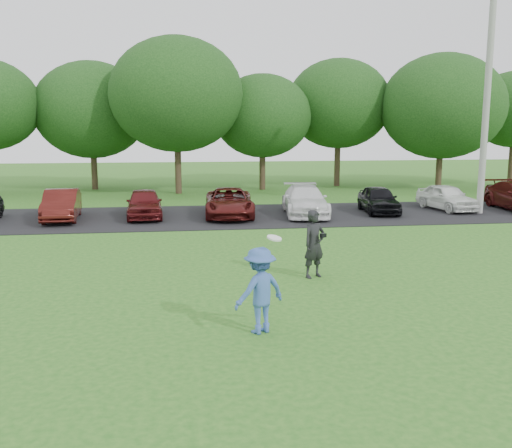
# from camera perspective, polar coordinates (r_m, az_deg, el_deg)

# --- Properties ---
(ground) EXTENTS (100.00, 100.00, 0.00)m
(ground) POSITION_cam_1_polar(r_m,az_deg,el_deg) (11.64, 2.32, -9.26)
(ground) COLOR #26631C
(ground) RESTS_ON ground
(parking_lot) EXTENTS (32.00, 6.50, 0.03)m
(parking_lot) POSITION_cam_1_polar(r_m,az_deg,el_deg) (24.21, -2.99, 0.81)
(parking_lot) COLOR black
(parking_lot) RESTS_ON ground
(utility_pole) EXTENTS (0.28, 0.28, 10.51)m
(utility_pole) POSITION_cam_1_polar(r_m,az_deg,el_deg) (26.51, 22.14, 12.26)
(utility_pole) COLOR #9D9C98
(utility_pole) RESTS_ON ground
(frisbee_player) EXTENTS (1.20, 1.02, 1.88)m
(frisbee_player) POSITION_cam_1_polar(r_m,az_deg,el_deg) (10.57, 0.39, -6.63)
(frisbee_player) COLOR #3E62AF
(frisbee_player) RESTS_ON ground
(camera_bystander) EXTENTS (0.75, 0.65, 1.72)m
(camera_bystander) POSITION_cam_1_polar(r_m,az_deg,el_deg) (14.42, 5.85, -2.00)
(camera_bystander) COLOR black
(camera_bystander) RESTS_ON ground
(parked_cars) EXTENTS (28.66, 4.66, 1.26)m
(parked_cars) POSITION_cam_1_polar(r_m,az_deg,el_deg) (23.95, -3.77, 2.21)
(parked_cars) COLOR slate
(parked_cars) RESTS_ON parking_lot
(tree_row) EXTENTS (42.39, 9.85, 8.64)m
(tree_row) POSITION_cam_1_polar(r_m,az_deg,el_deg) (33.78, -1.84, 11.70)
(tree_row) COLOR #38281C
(tree_row) RESTS_ON ground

